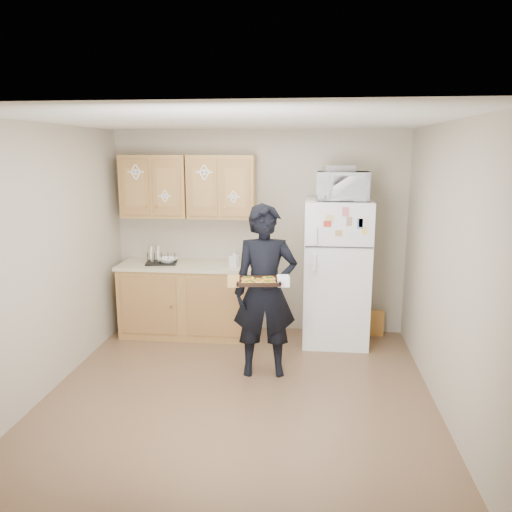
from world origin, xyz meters
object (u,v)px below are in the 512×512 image
object	(u,v)px
person	(265,291)
microwave	(343,186)
dish_rack	(161,258)
baking_tray	(258,282)
refrigerator	(336,272)

from	to	relation	value
person	microwave	distance (m)	1.56
person	dish_rack	bearing A→B (deg)	136.53
person	baking_tray	bearing A→B (deg)	-104.69
refrigerator	person	distance (m)	1.22
person	microwave	world-z (taller)	microwave
person	refrigerator	bearing A→B (deg)	44.82
refrigerator	dish_rack	bearing A→B (deg)	179.29
person	microwave	size ratio (longest dim) A/B	3.01
microwave	refrigerator	bearing A→B (deg)	128.86
microwave	baking_tray	bearing A→B (deg)	-122.40
dish_rack	baking_tray	bearing A→B (deg)	-44.31
refrigerator	baking_tray	size ratio (longest dim) A/B	4.19
microwave	dish_rack	bearing A→B (deg)	179.83
refrigerator	dish_rack	world-z (taller)	refrigerator
refrigerator	microwave	size ratio (longest dim) A/B	2.93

